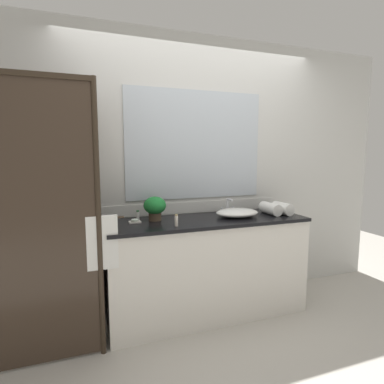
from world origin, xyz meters
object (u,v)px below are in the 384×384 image
faucet (228,208)px  rolled_towel_middle (270,209)px  soap_dish (135,221)px  amenity_bottle_body_wash (176,220)px  sink_basin (237,213)px  potted_plant (155,207)px  rolled_towel_near_edge (283,208)px  amenity_bottle_shampoo (138,216)px

faucet → rolled_towel_middle: 0.41m
soap_dish → amenity_bottle_body_wash: bearing=-39.0°
sink_basin → faucet: 0.19m
amenity_bottle_body_wash → potted_plant: bearing=112.7°
faucet → rolled_towel_near_edge: (0.47, -0.24, 0.01)m
faucet → amenity_bottle_body_wash: (-0.64, -0.37, -0.00)m
potted_plant → amenity_bottle_shampoo: potted_plant is taller
soap_dish → amenity_bottle_body_wash: 0.38m
soap_dish → amenity_bottle_body_wash: (0.30, -0.24, 0.03)m
sink_basin → rolled_towel_near_edge: (0.47, -0.05, 0.02)m
rolled_towel_near_edge → faucet: bearing=152.6°
potted_plant → rolled_towel_middle: potted_plant is taller
faucet → potted_plant: (-0.75, -0.09, 0.07)m
faucet → rolled_towel_near_edge: 0.52m
sink_basin → rolled_towel_middle: rolled_towel_middle is taller
soap_dish → faucet: bearing=7.6°
soap_dish → amenity_bottle_shampoo: size_ratio=1.13×
faucet → sink_basin: bearing=-90.0°
rolled_towel_near_edge → potted_plant: bearing=173.0°
potted_plant → rolled_towel_middle: size_ratio=0.86×
faucet → potted_plant: size_ratio=0.81×
sink_basin → potted_plant: size_ratio=1.91×
amenity_bottle_shampoo → rolled_towel_middle: (1.25, -0.17, 0.01)m
potted_plant → rolled_towel_near_edge: (1.22, -0.15, -0.06)m
amenity_bottle_body_wash → soap_dish: bearing=141.0°
soap_dish → amenity_bottle_shampoo: (0.04, 0.09, 0.03)m
soap_dish → amenity_bottle_shampoo: 0.10m
soap_dish → amenity_bottle_shampoo: bearing=65.4°
soap_dish → rolled_towel_middle: size_ratio=0.41×
amenity_bottle_shampoo → rolled_towel_middle: 1.26m
soap_dish → amenity_bottle_body_wash: size_ratio=1.01×
soap_dish → potted_plant: bearing=10.3°
amenity_bottle_shampoo → rolled_towel_near_edge: size_ratio=0.41×
potted_plant → rolled_towel_near_edge: bearing=-7.0°
soap_dish → rolled_towel_middle: (1.29, -0.08, 0.04)m
faucet → amenity_bottle_shampoo: (-0.90, -0.03, -0.01)m
faucet → potted_plant: potted_plant is taller
faucet → rolled_towel_middle: faucet is taller
potted_plant → amenity_bottle_shampoo: size_ratio=2.39×
amenity_bottle_body_wash → rolled_towel_near_edge: rolled_towel_near_edge is taller
amenity_bottle_shampoo → amenity_bottle_body_wash: (0.25, -0.33, 0.01)m
rolled_towel_middle → amenity_bottle_body_wash: bearing=-170.7°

